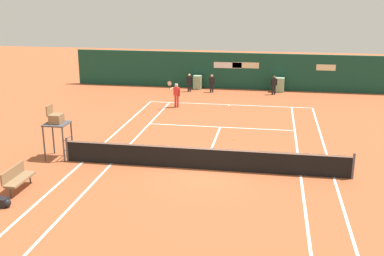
{
  "coord_description": "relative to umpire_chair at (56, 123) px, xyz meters",
  "views": [
    {
      "loc": [
        2.66,
        -18.19,
        7.22
      ],
      "look_at": [
        -1.03,
        3.29,
        0.8
      ],
      "focal_mm": 43.99,
      "sensor_mm": 36.0,
      "label": 1
    }
  ],
  "objects": [
    {
      "name": "ball_kid_right_post",
      "position": [
        3.27,
        14.98,
        -0.85
      ],
      "size": [
        0.44,
        0.2,
        1.33
      ],
      "rotation": [
        0.0,
        0.0,
        3.27
      ],
      "color": "black",
      "rests_on": "ground_plane"
    },
    {
      "name": "ball_kid_left_post",
      "position": [
        9.41,
        14.98,
        -0.82
      ],
      "size": [
        0.46,
        0.22,
        1.37
      ],
      "rotation": [
        0.0,
        0.0,
        3.28
      ],
      "color": "black",
      "rests_on": "ground_plane"
    },
    {
      "name": "player_bench",
      "position": [
        0.04,
        -3.59,
        -1.1
      ],
      "size": [
        0.54,
        1.57,
        0.88
      ],
      "rotation": [
        0.0,
        0.0,
        -1.57
      ],
      "color": "#38383D",
      "rests_on": "ground_plane"
    },
    {
      "name": "ground_plane",
      "position": [
        6.58,
        0.21,
        -1.61
      ],
      "size": [
        80.0,
        80.0,
        0.01
      ],
      "color": "#A8512D"
    },
    {
      "name": "ball_kid_centre_post",
      "position": [
        4.94,
        14.98,
        -0.85
      ],
      "size": [
        0.44,
        0.19,
        1.32
      ],
      "rotation": [
        0.0,
        0.0,
        3.21
      ],
      "color": "black",
      "rests_on": "ground_plane"
    },
    {
      "name": "tennis_net",
      "position": [
        6.58,
        -0.36,
        -1.1
      ],
      "size": [
        12.1,
        0.1,
        1.07
      ],
      "color": "#4C4C51",
      "rests_on": "ground_plane"
    },
    {
      "name": "player_on_baseline",
      "position": [
        3.3,
        10.08,
        -0.69
      ],
      "size": [
        0.75,
        0.63,
        1.76
      ],
      "rotation": [
        0.0,
        0.0,
        2.84
      ],
      "color": "red",
      "rests_on": "ground_plane"
    },
    {
      "name": "tennis_ball_mid_court",
      "position": [
        7.54,
        3.87,
        -1.58
      ],
      "size": [
        0.07,
        0.07,
        0.07
      ],
      "primitive_type": "sphere",
      "color": "#CCE033",
      "rests_on": "ground_plane"
    },
    {
      "name": "sponsor_back_wall",
      "position": [
        6.61,
        16.6,
        -0.3
      ],
      "size": [
        25.0,
        1.02,
        2.71
      ],
      "color": "#144233",
      "rests_on": "ground_plane"
    },
    {
      "name": "umpire_chair",
      "position": [
        0.0,
        0.0,
        0.0
      ],
      "size": [
        1.0,
        1.0,
        2.4
      ],
      "rotation": [
        0.0,
        0.0,
        -1.57
      ],
      "color": "#47474C",
      "rests_on": "ground_plane"
    }
  ]
}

